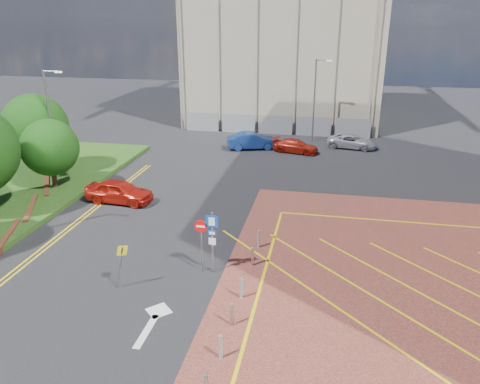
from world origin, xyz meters
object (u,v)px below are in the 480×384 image
(lamp_left_far, at_px, (51,120))
(car_red_back, at_px, (296,146))
(tree_c, at_px, (50,148))
(warning_sign, at_px, (121,261))
(tree_d, at_px, (35,127))
(sign_cluster, at_px, (208,236))
(car_blue_back, at_px, (252,141))
(car_red_left, at_px, (119,191))
(lamp_back, at_px, (315,97))
(car_silver_back, at_px, (352,142))

(lamp_left_far, bearing_deg, car_red_back, 33.51)
(lamp_left_far, bearing_deg, tree_c, -65.29)
(warning_sign, bearing_deg, tree_d, 132.96)
(tree_c, relative_size, tree_d, 0.81)
(sign_cluster, distance_m, car_blue_back, 22.89)
(lamp_left_far, height_order, warning_sign, lamp_left_far)
(lamp_left_far, xyz_separation_m, car_red_left, (6.46, -3.25, -3.88))
(lamp_back, height_order, car_silver_back, lamp_back)
(tree_c, xyz_separation_m, warning_sign, (10.27, -11.25, -1.76))
(tree_c, height_order, car_blue_back, tree_c)
(tree_d, height_order, car_red_back, tree_d)
(tree_c, bearing_deg, sign_cluster, -33.16)
(tree_d, bearing_deg, lamp_left_far, -25.68)
(tree_c, distance_m, warning_sign, 15.33)
(tree_c, bearing_deg, car_red_back, 39.46)
(car_red_left, bearing_deg, warning_sign, -151.03)
(tree_d, bearing_deg, car_red_left, -26.46)
(car_blue_back, height_order, car_red_back, car_blue_back)
(tree_d, height_order, car_red_left, tree_d)
(tree_c, relative_size, lamp_back, 0.61)
(lamp_back, xyz_separation_m, car_silver_back, (3.77, -2.09, -3.73))
(tree_d, xyz_separation_m, lamp_left_far, (2.08, -1.00, 0.79))
(tree_d, bearing_deg, car_blue_back, 35.54)
(car_red_left, height_order, car_red_back, car_red_left)
(car_red_left, xyz_separation_m, car_red_back, (10.66, 14.59, -0.17))
(lamp_left_far, xyz_separation_m, lamp_back, (18.50, 16.00, -0.30))
(sign_cluster, distance_m, car_silver_back, 26.08)
(lamp_left_far, bearing_deg, car_blue_back, 42.15)
(tree_d, xyz_separation_m, car_red_back, (19.20, 10.34, -3.26))
(tree_d, distance_m, car_red_left, 10.03)
(lamp_left_far, distance_m, lamp_back, 24.46)
(car_red_back, xyz_separation_m, car_silver_back, (5.14, 2.57, 0.02))
(car_red_left, height_order, car_blue_back, car_blue_back)
(sign_cluster, bearing_deg, car_silver_back, 73.14)
(car_red_left, bearing_deg, car_blue_back, -19.91)
(tree_c, bearing_deg, lamp_back, 45.68)
(tree_d, xyz_separation_m, lamp_back, (20.58, 15.00, 0.49))
(lamp_left_far, bearing_deg, car_silver_back, 31.99)
(car_blue_back, distance_m, car_silver_back, 9.50)
(sign_cluster, bearing_deg, warning_sign, -147.70)
(lamp_back, relative_size, car_silver_back, 1.75)
(lamp_left_far, height_order, car_red_left, lamp_left_far)
(car_blue_back, bearing_deg, lamp_back, -69.82)
(sign_cluster, relative_size, warning_sign, 1.42)
(warning_sign, bearing_deg, car_red_back, 76.43)
(car_silver_back, bearing_deg, tree_d, 127.11)
(tree_d, relative_size, car_red_left, 1.33)
(tree_d, height_order, car_silver_back, tree_d)
(sign_cluster, xyz_separation_m, car_silver_back, (7.55, 24.92, -1.32))
(car_red_back, bearing_deg, sign_cluster, -173.04)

